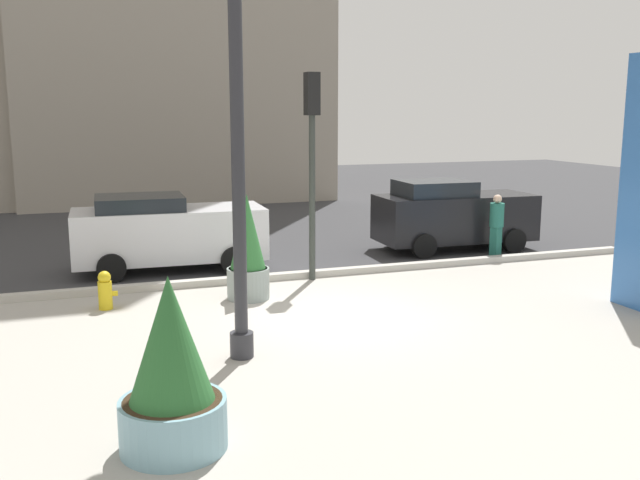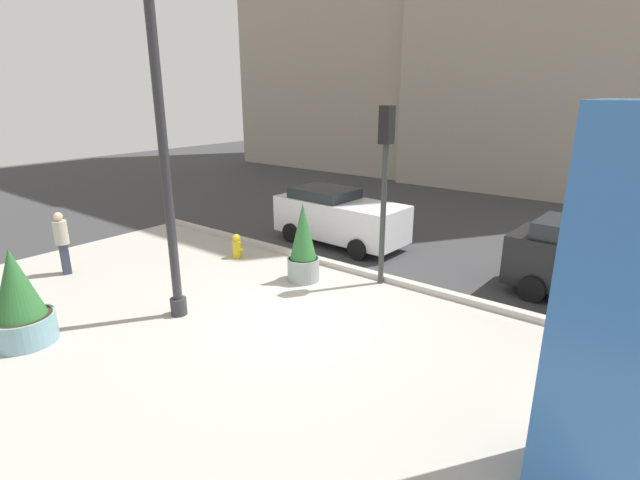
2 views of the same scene
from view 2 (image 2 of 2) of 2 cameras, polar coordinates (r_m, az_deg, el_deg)
The scene contains 13 objects.
ground_plane at distance 13.79m, azimuth 7.92°, elevation -3.29°, with size 60.00×60.00×0.00m, color #38383A.
plaza_pavement at distance 9.56m, azimuth -11.14°, elevation -13.37°, with size 18.00×10.00×0.02m, color #ADA89E.
curb_strip at distance 13.05m, azimuth 5.97°, elevation -4.06°, with size 18.00×0.24×0.16m, color #B7B2A8.
lamp_post at distance 10.38m, azimuth -18.09°, elevation 8.32°, with size 0.44×0.44×6.87m.
art_pillar_blue at distance 6.30m, azimuth 32.48°, elevation -8.47°, with size 1.30×1.30×4.76m, color #3870BC.
potted_plant_by_pillar at distance 11.12m, azimuth -32.42°, elevation -6.32°, with size 1.19×1.19×1.99m.
potted_plant_near_right at distance 12.44m, azimuth -2.03°, elevation -0.73°, with size 0.85×0.85×2.12m.
fire_hydrant at distance 14.54m, azimuth -9.94°, elevation -0.74°, with size 0.36×0.26×0.75m.
traffic_light_far_side at distance 11.87m, azimuth 7.82°, elevation 8.55°, with size 0.28×0.42×4.52m.
car_intersection at distance 15.57m, azimuth 2.25°, elevation 2.84°, with size 4.46×2.13×1.79m.
car_passing_lane at distance 12.87m, azimuth 30.79°, elevation -2.70°, with size 4.28×2.07×1.89m.
pedestrian_by_curb at distance 14.68m, azimuth -28.55°, elevation 0.00°, with size 0.44×0.44×1.75m.
pedestrian_on_sidewalk at distance 11.61m, azimuth 32.34°, elevation -5.26°, with size 0.49×0.49×1.62m.
Camera 2 is at (6.36, -7.23, 4.84)m, focal length 26.67 mm.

